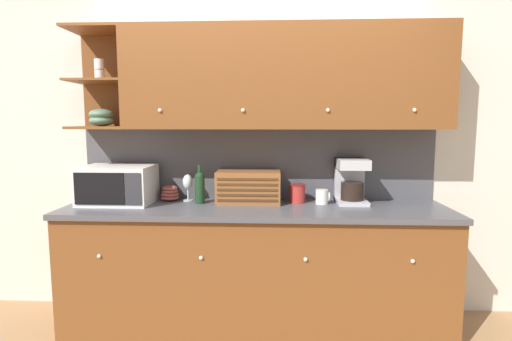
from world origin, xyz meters
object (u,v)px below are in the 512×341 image
at_px(microwave, 118,185).
at_px(wine_bottle, 200,186).
at_px(bread_box, 248,187).
at_px(coffee_maker, 351,180).
at_px(wine_glass, 188,183).
at_px(mug, 322,197).
at_px(storage_canister, 297,193).
at_px(bowl_stack_on_counter, 170,193).

distance_m(microwave, wine_bottle, 0.62).
xyz_separation_m(microwave, bread_box, (0.98, 0.06, -0.02)).
distance_m(microwave, coffee_maker, 1.76).
distance_m(wine_bottle, coffee_maker, 1.14).
bearing_deg(wine_glass, microwave, -166.78).
distance_m(microwave, bread_box, 0.98).
relative_size(wine_glass, mug, 1.91).
xyz_separation_m(storage_canister, mug, (0.18, -0.04, -0.02)).
height_order(storage_canister, coffee_maker, coffee_maker).
relative_size(microwave, bowl_stack_on_counter, 3.57).
relative_size(wine_bottle, coffee_maker, 0.87).
xyz_separation_m(wine_bottle, coffee_maker, (1.14, 0.08, 0.04)).
height_order(microwave, mug, microwave).
xyz_separation_m(bowl_stack_on_counter, mug, (1.17, -0.08, -0.00)).
distance_m(wine_glass, wine_bottle, 0.15).
height_order(microwave, wine_glass, microwave).
height_order(wine_glass, wine_bottle, wine_bottle).
xyz_separation_m(microwave, storage_canister, (1.35, 0.09, -0.07)).
bearing_deg(microwave, wine_glass, 13.22).
bearing_deg(wine_glass, bowl_stack_on_counter, 177.60).
bearing_deg(storage_canister, wine_bottle, -175.04).
bearing_deg(microwave, storage_canister, 3.72).
bearing_deg(storage_canister, microwave, -176.28).
xyz_separation_m(wine_bottle, mug, (0.92, 0.02, -0.08)).
xyz_separation_m(wine_glass, storage_canister, (0.85, -0.03, -0.07)).
distance_m(wine_glass, coffee_maker, 1.25).
xyz_separation_m(bowl_stack_on_counter, wine_glass, (0.14, -0.01, 0.08)).
xyz_separation_m(wine_bottle, storage_canister, (0.74, 0.06, -0.06)).
xyz_separation_m(microwave, mug, (1.54, 0.05, -0.09)).
height_order(microwave, bowl_stack_on_counter, microwave).
relative_size(wine_bottle, storage_canister, 2.10).
bearing_deg(wine_bottle, storage_canister, 4.96).
height_order(mug, coffee_maker, coffee_maker).
height_order(wine_bottle, mug, wine_bottle).
relative_size(microwave, storage_canister, 3.72).
bearing_deg(bread_box, mug, -1.45).
bearing_deg(wine_glass, bread_box, -6.97).
bearing_deg(microwave, bowl_stack_on_counter, 19.03).
xyz_separation_m(wine_glass, mug, (1.03, -0.07, -0.09)).
xyz_separation_m(bowl_stack_on_counter, coffee_maker, (1.40, -0.02, 0.12)).
bearing_deg(bowl_stack_on_counter, bread_box, -5.92).
relative_size(bread_box, mug, 4.42).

